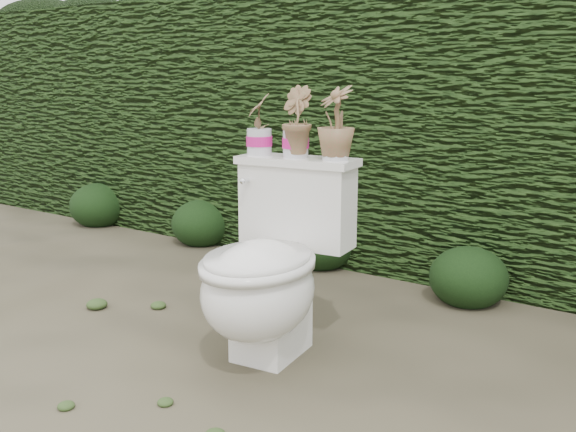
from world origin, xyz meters
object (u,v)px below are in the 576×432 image
Objects in this scene: potted_plant_center at (296,123)px; potted_plant_right at (336,125)px; toilet at (269,271)px; potted_plant_left at (259,126)px.

potted_plant_center is 0.99× the size of potted_plant_right.
potted_plant_right reaches higher than toilet.
potted_plant_left is 0.17m from potted_plant_center.
potted_plant_center is (-0.03, 0.24, 0.56)m from toilet.
potted_plant_right reaches higher than potted_plant_center.
potted_plant_right is (0.18, 0.02, 0.00)m from potted_plant_center.
toilet is at bearing 8.15° from potted_plant_left.
potted_plant_center is at bearing 61.27° from potted_plant_left.
toilet is 2.82× the size of potted_plant_center.
potted_plant_right reaches higher than potted_plant_left.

